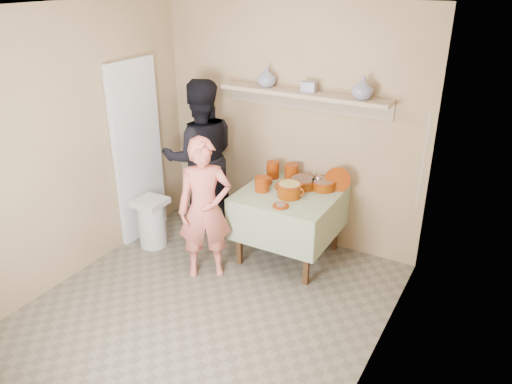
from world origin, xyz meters
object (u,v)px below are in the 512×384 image
Objects in this scene: person_cook at (205,209)px; serving_table at (290,203)px; person_helper at (201,157)px; trash_bin at (152,222)px; cazuela_rice at (289,189)px.

serving_table is (0.58, 0.69, -0.08)m from person_cook.
person_helper is 0.90m from trash_bin.
person_cook is 4.36× the size of cazuela_rice.
person_helper is (-0.59, 0.79, 0.17)m from person_cook.
person_helper is 1.21m from serving_table.
person_helper reaches higher than cazuela_rice.
person_helper is at bearing 175.08° from serving_table.
trash_bin is (-0.25, -0.62, -0.61)m from person_helper.
cazuela_rice is (0.62, 0.58, 0.13)m from person_cook.
cazuela_rice is at bearing 15.94° from trash_bin.
person_helper is 1.23m from cazuela_rice.
serving_table is 1.74× the size of trash_bin.
person_cook is 2.57× the size of trash_bin.
serving_table is 1.56m from trash_bin.
person_helper is 5.40× the size of cazuela_rice.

